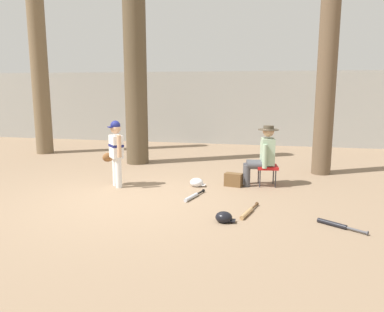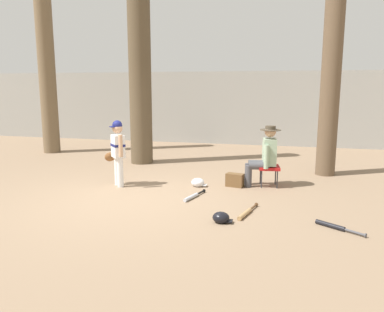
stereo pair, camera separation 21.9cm
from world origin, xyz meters
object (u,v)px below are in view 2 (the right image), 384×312
object	(u,v)px
bat_black_composite	(334,226)
batting_helmet_white	(198,183)
young_ballplayer	(117,149)
tree_behind_spectator	(331,80)
bat_aluminum_silver	(192,197)
folding_stool	(269,168)
bat_wood_tan	(246,213)
tree_far_left	(45,44)
handbag_beside_stool	(235,180)
seated_spectator	(264,154)
batting_helmet_black	(221,218)
tree_near_player	(140,58)

from	to	relation	value
bat_black_composite	batting_helmet_white	bearing A→B (deg)	143.22
young_ballplayer	batting_helmet_white	distance (m)	1.72
tree_behind_spectator	bat_aluminum_silver	world-z (taller)	tree_behind_spectator
folding_stool	bat_wood_tan	world-z (taller)	folding_stool
tree_far_left	batting_helmet_white	world-z (taller)	tree_far_left
bat_wood_tan	handbag_beside_stool	bearing A→B (deg)	103.61
bat_black_composite	seated_spectator	bearing A→B (deg)	117.71
seated_spectator	tree_far_left	world-z (taller)	tree_far_left
tree_far_left	bat_aluminum_silver	world-z (taller)	tree_far_left
young_ballplayer	tree_far_left	size ratio (longest dim) A/B	0.19
tree_behind_spectator	seated_spectator	world-z (taller)	tree_behind_spectator
tree_far_left	bat_aluminum_silver	size ratio (longest dim) A/B	9.83
seated_spectator	bat_aluminum_silver	bearing A→B (deg)	-134.95
handbag_beside_stool	bat_aluminum_silver	bearing A→B (deg)	-121.86
bat_wood_tan	folding_stool	bearing A→B (deg)	82.44
tree_behind_spectator	handbag_beside_stool	size ratio (longest dim) A/B	14.25
folding_stool	bat_wood_tan	xyz separation A→B (m)	(-0.24, -1.83, -0.33)
young_ballplayer	tree_far_left	world-z (taller)	tree_far_left
batting_helmet_white	tree_behind_spectator	bearing A→B (deg)	33.89
tree_behind_spectator	young_ballplayer	world-z (taller)	tree_behind_spectator
batting_helmet_white	batting_helmet_black	bearing A→B (deg)	-67.41
tree_far_left	bat_black_composite	bearing A→B (deg)	-31.34
bat_black_composite	batting_helmet_white	world-z (taller)	batting_helmet_white
handbag_beside_stool	tree_far_left	bearing A→B (deg)	155.68
tree_near_player	bat_wood_tan	xyz separation A→B (m)	(3.06, -3.46, -2.60)
young_ballplayer	folding_stool	world-z (taller)	young_ballplayer
folding_stool	batting_helmet_white	xyz separation A→B (m)	(-1.35, -0.35, -0.29)
young_ballplayer	batting_helmet_black	xyz separation A→B (m)	(2.33, -1.56, -0.67)
bat_wood_tan	batting_helmet_black	bearing A→B (deg)	-127.40
seated_spectator	tree_far_left	distance (m)	7.33
tree_near_player	tree_behind_spectator	size ratio (longest dim) A/B	1.27
tree_far_left	seated_spectator	bearing A→B (deg)	-21.15
young_ballplayer	bat_aluminum_silver	bearing A→B (deg)	-16.43
tree_far_left	bat_black_composite	distance (m)	9.34
seated_spectator	handbag_beside_stool	bearing A→B (deg)	-162.52
seated_spectator	bat_wood_tan	world-z (taller)	seated_spectator
young_ballplayer	batting_helmet_black	distance (m)	2.88
bat_black_composite	bat_wood_tan	world-z (taller)	same
batting_helmet_black	handbag_beside_stool	bearing A→B (deg)	92.23
tree_behind_spectator	bat_black_composite	world-z (taller)	tree_behind_spectator
young_ballplayer	bat_black_composite	distance (m)	4.21
tree_near_player	batting_helmet_white	bearing A→B (deg)	-45.32
seated_spectator	batting_helmet_white	world-z (taller)	seated_spectator
bat_aluminum_silver	batting_helmet_white	size ratio (longest dim) A/B	2.30
bat_aluminum_silver	young_ballplayer	bearing A→B (deg)	163.57
young_ballplayer	folding_stool	bearing A→B (deg)	13.48
tree_behind_spectator	bat_aluminum_silver	xyz separation A→B (m)	(-2.44, -2.53, -2.06)
bat_wood_tan	batting_helmet_black	world-z (taller)	batting_helmet_black
tree_behind_spectator	handbag_beside_stool	xyz separation A→B (m)	(-1.82, -1.53, -1.96)
young_ballplayer	tree_behind_spectator	bearing A→B (deg)	26.64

